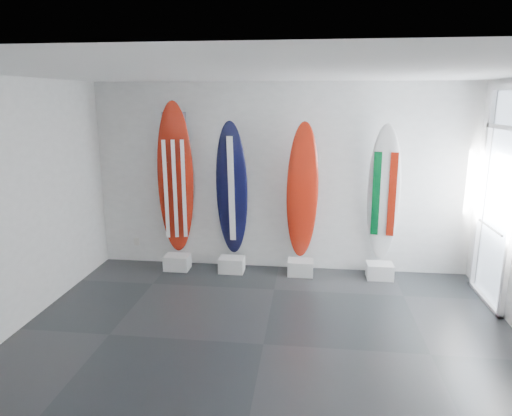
# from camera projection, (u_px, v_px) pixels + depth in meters

# --- Properties ---
(floor) EXTENTS (6.00, 6.00, 0.00)m
(floor) POSITION_uv_depth(u_px,v_px,m) (263.00, 344.00, 5.20)
(floor) COLOR black
(floor) RESTS_ON ground
(ceiling) EXTENTS (6.00, 6.00, 0.00)m
(ceiling) POSITION_uv_depth(u_px,v_px,m) (265.00, 72.00, 4.50)
(ceiling) COLOR white
(ceiling) RESTS_ON wall_back
(wall_back) EXTENTS (6.00, 0.00, 6.00)m
(wall_back) POSITION_uv_depth(u_px,v_px,m) (280.00, 178.00, 7.27)
(wall_back) COLOR silver
(wall_back) RESTS_ON ground
(wall_front) EXTENTS (6.00, 0.00, 6.00)m
(wall_front) POSITION_uv_depth(u_px,v_px,m) (217.00, 336.00, 2.44)
(wall_front) COLOR silver
(wall_front) RESTS_ON ground
(wall_left) EXTENTS (0.00, 5.00, 5.00)m
(wall_left) POSITION_uv_depth(u_px,v_px,m) (4.00, 210.00, 5.20)
(wall_left) COLOR silver
(wall_left) RESTS_ON ground
(display_block_usa) EXTENTS (0.40, 0.30, 0.24)m
(display_block_usa) POSITION_uv_depth(u_px,v_px,m) (177.00, 262.00, 7.47)
(display_block_usa) COLOR white
(display_block_usa) RESTS_ON floor
(surfboard_usa) EXTENTS (0.64, 0.50, 2.49)m
(surfboard_usa) POSITION_uv_depth(u_px,v_px,m) (176.00, 180.00, 7.25)
(surfboard_usa) COLOR maroon
(surfboard_usa) RESTS_ON display_block_usa
(display_block_navy) EXTENTS (0.40, 0.30, 0.24)m
(display_block_navy) POSITION_uv_depth(u_px,v_px,m) (232.00, 265.00, 7.37)
(display_block_navy) COLOR white
(display_block_navy) RESTS_ON floor
(surfboard_navy) EXTENTS (0.51, 0.41, 2.19)m
(surfboard_navy) POSITION_uv_depth(u_px,v_px,m) (232.00, 190.00, 7.18)
(surfboard_navy) COLOR black
(surfboard_navy) RESTS_ON display_block_navy
(display_block_swiss) EXTENTS (0.40, 0.30, 0.24)m
(display_block_swiss) POSITION_uv_depth(u_px,v_px,m) (300.00, 267.00, 7.24)
(display_block_swiss) COLOR white
(display_block_swiss) RESTS_ON floor
(surfboard_swiss) EXTENTS (0.53, 0.34, 2.18)m
(surfboard_swiss) POSITION_uv_depth(u_px,v_px,m) (302.00, 192.00, 7.05)
(surfboard_swiss) COLOR maroon
(surfboard_swiss) RESTS_ON display_block_swiss
(display_block_italy) EXTENTS (0.40, 0.30, 0.24)m
(display_block_italy) POSITION_uv_depth(u_px,v_px,m) (380.00, 271.00, 7.10)
(display_block_italy) COLOR white
(display_block_italy) RESTS_ON floor
(surfboard_italy) EXTENTS (0.55, 0.43, 2.16)m
(surfboard_italy) POSITION_uv_depth(u_px,v_px,m) (384.00, 195.00, 6.91)
(surfboard_italy) COLOR white
(surfboard_italy) RESTS_ON display_block_italy
(wall_outlet) EXTENTS (0.09, 0.02, 0.13)m
(wall_outlet) POSITION_uv_depth(u_px,v_px,m) (137.00, 242.00, 7.80)
(wall_outlet) COLOR silver
(wall_outlet) RESTS_ON wall_back
(glass_door) EXTENTS (0.12, 1.16, 2.85)m
(glass_door) POSITION_uv_depth(u_px,v_px,m) (498.00, 200.00, 6.02)
(glass_door) COLOR white
(glass_door) RESTS_ON floor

